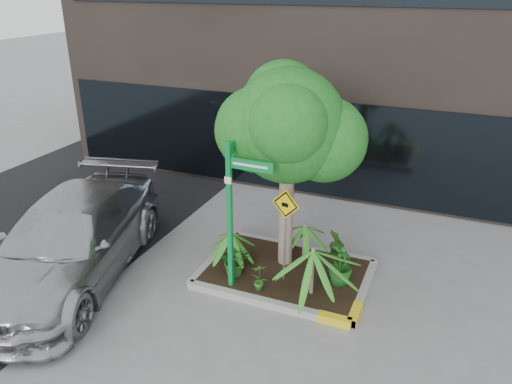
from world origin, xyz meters
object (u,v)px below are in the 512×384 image
at_px(street_sign_post, 234,202).
at_px(cattle_sign, 285,220).
at_px(parked_car, 71,240).
at_px(tree, 289,126).

bearing_deg(street_sign_post, cattle_sign, 34.95).
distance_m(street_sign_post, cattle_sign, 1.07).
bearing_deg(parked_car, cattle_sign, 3.27).
bearing_deg(parked_car, street_sign_post, -1.35).
height_order(parked_car, cattle_sign, cattle_sign).
xyz_separation_m(parked_car, cattle_sign, (4.07, 1.28, 0.63)).
bearing_deg(tree, parked_car, -153.80).
xyz_separation_m(street_sign_post, cattle_sign, (0.81, 0.54, -0.45)).
relative_size(street_sign_post, cattle_sign, 1.60).
distance_m(tree, street_sign_post, 1.77).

